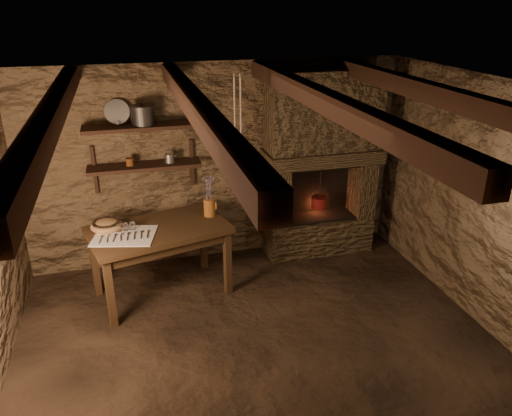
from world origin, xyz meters
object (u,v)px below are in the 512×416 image
object	(u,v)px
work_table	(161,259)
stoneware_jug	(209,199)
iron_stockpot	(143,116)
wooden_bowl	(107,226)
red_pot	(319,201)

from	to	relation	value
work_table	stoneware_jug	distance (m)	0.83
work_table	iron_stockpot	bearing A→B (deg)	79.05
stoneware_jug	iron_stockpot	size ratio (longest dim) A/B	1.78
stoneware_jug	iron_stockpot	world-z (taller)	iron_stockpot
stoneware_jug	wooden_bowl	bearing A→B (deg)	-176.56
work_table	red_pot	bearing A→B (deg)	-0.23
work_table	stoneware_jug	bearing A→B (deg)	2.21
iron_stockpot	red_pot	world-z (taller)	iron_stockpot
wooden_bowl	stoneware_jug	bearing A→B (deg)	3.74
wooden_bowl	red_pot	world-z (taller)	red_pot
iron_stockpot	stoneware_jug	bearing A→B (deg)	-35.88
iron_stockpot	wooden_bowl	bearing A→B (deg)	-133.44
wooden_bowl	red_pot	distance (m)	2.58
wooden_bowl	iron_stockpot	xyz separation A→B (m)	(0.49, 0.52, 1.01)
work_table	red_pot	size ratio (longest dim) A/B	2.92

